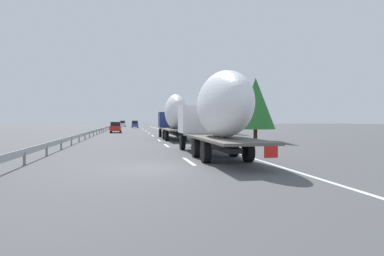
# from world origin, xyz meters

# --- Properties ---
(ground_plane) EXTENTS (260.00, 260.00, 0.00)m
(ground_plane) POSITION_xyz_m (40.00, 0.00, 0.00)
(ground_plane) COLOR #4C4C4F
(lane_stripe_0) EXTENTS (3.20, 0.20, 0.01)m
(lane_stripe_0) POSITION_xyz_m (2.00, -1.80, 0.00)
(lane_stripe_0) COLOR white
(lane_stripe_0) RESTS_ON ground_plane
(lane_stripe_1) EXTENTS (3.20, 0.20, 0.01)m
(lane_stripe_1) POSITION_xyz_m (12.45, -1.80, 0.00)
(lane_stripe_1) COLOR white
(lane_stripe_1) RESTS_ON ground_plane
(lane_stripe_2) EXTENTS (3.20, 0.20, 0.01)m
(lane_stripe_2) POSITION_xyz_m (19.61, -1.80, 0.00)
(lane_stripe_2) COLOR white
(lane_stripe_2) RESTS_ON ground_plane
(lane_stripe_3) EXTENTS (3.20, 0.20, 0.01)m
(lane_stripe_3) POSITION_xyz_m (29.43, -1.80, 0.00)
(lane_stripe_3) COLOR white
(lane_stripe_3) RESTS_ON ground_plane
(lane_stripe_4) EXTENTS (3.20, 0.20, 0.01)m
(lane_stripe_4) POSITION_xyz_m (38.75, -1.80, 0.00)
(lane_stripe_4) COLOR white
(lane_stripe_4) RESTS_ON ground_plane
(lane_stripe_5) EXTENTS (3.20, 0.20, 0.01)m
(lane_stripe_5) POSITION_xyz_m (49.07, -1.80, 0.00)
(lane_stripe_5) COLOR white
(lane_stripe_5) RESTS_ON ground_plane
(lane_stripe_6) EXTENTS (3.20, 0.20, 0.01)m
(lane_stripe_6) POSITION_xyz_m (59.15, -1.80, 0.00)
(lane_stripe_6) COLOR white
(lane_stripe_6) RESTS_ON ground_plane
(lane_stripe_7) EXTENTS (3.20, 0.20, 0.01)m
(lane_stripe_7) POSITION_xyz_m (75.53, -1.80, 0.00)
(lane_stripe_7) COLOR white
(lane_stripe_7) RESTS_ON ground_plane
(lane_stripe_8) EXTENTS (3.20, 0.20, 0.01)m
(lane_stripe_8) POSITION_xyz_m (69.14, -1.80, 0.00)
(lane_stripe_8) COLOR white
(lane_stripe_8) RESTS_ON ground_plane
(lane_stripe_9) EXTENTS (3.20, 0.20, 0.01)m
(lane_stripe_9) POSITION_xyz_m (82.79, -1.80, 0.00)
(lane_stripe_9) COLOR white
(lane_stripe_9) RESTS_ON ground_plane
(edge_line_right) EXTENTS (110.00, 0.20, 0.01)m
(edge_line_right) POSITION_xyz_m (45.00, -5.50, 0.00)
(edge_line_right) COLOR white
(edge_line_right) RESTS_ON ground_plane
(truck_lead) EXTENTS (13.65, 2.55, 4.84)m
(truck_lead) POSITION_xyz_m (21.29, -3.60, 2.66)
(truck_lead) COLOR navy
(truck_lead) RESTS_ON ground_plane
(truck_trailing) EXTENTS (13.38, 2.55, 4.62)m
(truck_trailing) POSITION_xyz_m (3.32, -3.60, 2.60)
(truck_trailing) COLOR silver
(truck_trailing) RESTS_ON ground_plane
(car_red_compact) EXTENTS (4.57, 1.77, 1.82)m
(car_red_compact) POSITION_xyz_m (42.09, 3.59, 0.92)
(car_red_compact) COLOR red
(car_red_compact) RESTS_ON ground_plane
(car_white_van) EXTENTS (4.32, 1.80, 1.96)m
(car_white_van) POSITION_xyz_m (94.65, 3.70, 0.97)
(car_white_van) COLOR white
(car_white_van) RESTS_ON ground_plane
(car_blue_sedan) EXTENTS (4.01, 1.81, 2.00)m
(car_blue_sedan) POSITION_xyz_m (76.50, -0.03, 0.99)
(car_blue_sedan) COLOR #28479E
(car_blue_sedan) RESTS_ON ground_plane
(road_sign) EXTENTS (0.10, 0.90, 3.50)m
(road_sign) POSITION_xyz_m (43.45, -6.70, 2.40)
(road_sign) COLOR gray
(road_sign) RESTS_ON ground_plane
(tree_0) EXTENTS (2.94, 2.94, 7.23)m
(tree_0) POSITION_xyz_m (57.50, -10.43, 4.26)
(tree_0) COLOR #472D19
(tree_0) RESTS_ON ground_plane
(tree_1) EXTENTS (2.44, 2.44, 6.61)m
(tree_1) POSITION_xyz_m (84.24, -12.63, 4.14)
(tree_1) COLOR #472D19
(tree_1) RESTS_ON ground_plane
(tree_2) EXTENTS (3.68, 3.68, 7.62)m
(tree_2) POSITION_xyz_m (81.82, -9.69, 4.67)
(tree_2) COLOR #472D19
(tree_2) RESTS_ON ground_plane
(tree_3) EXTENTS (3.93, 3.93, 6.37)m
(tree_3) POSITION_xyz_m (16.72, -11.27, 3.79)
(tree_3) COLOR #472D19
(tree_3) RESTS_ON ground_plane
(tree_4) EXTENTS (2.92, 2.92, 7.40)m
(tree_4) POSITION_xyz_m (33.96, -13.30, 4.45)
(tree_4) COLOR #472D19
(tree_4) RESTS_ON ground_plane
(guardrail_median) EXTENTS (94.00, 0.10, 0.76)m
(guardrail_median) POSITION_xyz_m (43.00, 6.00, 0.58)
(guardrail_median) COLOR #9EA0A5
(guardrail_median) RESTS_ON ground_plane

